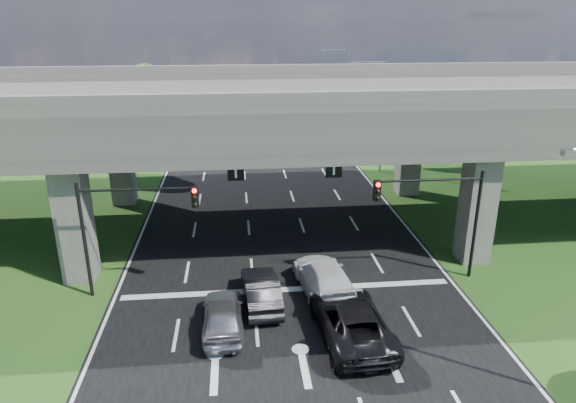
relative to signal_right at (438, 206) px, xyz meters
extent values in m
plane|color=#214A17|center=(-7.82, -3.94, -4.19)|extent=(160.00, 160.00, 0.00)
cube|color=black|center=(-7.82, 6.06, -4.17)|extent=(18.00, 120.00, 0.03)
cube|color=#3B3936|center=(-7.82, 8.06, 3.81)|extent=(80.00, 15.00, 2.00)
cube|color=#5B5954|center=(-7.82, 0.81, 5.31)|extent=(80.00, 0.50, 1.00)
cube|color=#5B5954|center=(-7.82, 15.31, 5.31)|extent=(80.00, 0.50, 1.00)
cube|color=#5B5954|center=(-18.82, 2.06, -0.69)|extent=(1.60, 1.60, 7.00)
cube|color=#5B5954|center=(-18.82, 14.06, -0.69)|extent=(1.60, 1.60, 7.00)
cube|color=#5B5954|center=(3.18, 2.06, -0.69)|extent=(1.60, 1.60, 7.00)
cube|color=#5B5954|center=(3.18, 14.06, -0.69)|extent=(1.60, 1.60, 7.00)
cube|color=black|center=(-10.32, 1.06, 1.81)|extent=(0.85, 0.06, 0.85)
cube|color=black|center=(-5.32, 1.06, 1.81)|extent=(0.85, 0.06, 0.85)
cube|color=#9E9E99|center=(-33.82, 31.06, -2.19)|extent=(20.00, 10.00, 4.00)
cylinder|color=black|center=(2.18, 0.06, -1.19)|extent=(0.18, 0.18, 6.00)
cylinder|color=black|center=(-0.57, 0.06, 1.41)|extent=(5.50, 0.12, 0.12)
cube|color=black|center=(-3.32, -0.12, 1.01)|extent=(0.35, 0.28, 1.05)
sphere|color=#FF0C05|center=(-3.32, -0.28, 1.36)|extent=(0.22, 0.22, 0.22)
cylinder|color=black|center=(-17.82, 0.06, -1.19)|extent=(0.18, 0.18, 6.00)
cylinder|color=black|center=(-15.07, 0.06, 1.41)|extent=(5.50, 0.12, 0.12)
cube|color=black|center=(-12.32, -0.12, 1.01)|extent=(0.35, 0.28, 1.05)
sphere|color=#FF0C05|center=(-12.32, -0.28, 1.36)|extent=(0.22, 0.22, 0.22)
cube|color=gray|center=(-0.32, -9.94, 5.41)|extent=(0.60, 0.25, 0.18)
cylinder|color=gray|center=(2.68, 20.06, 0.81)|extent=(0.16, 0.16, 10.00)
cylinder|color=gray|center=(1.18, 20.06, 5.51)|extent=(3.00, 0.10, 0.10)
cube|color=gray|center=(-0.32, 20.06, 5.41)|extent=(0.60, 0.25, 0.18)
cylinder|color=gray|center=(2.68, 36.06, 0.81)|extent=(0.16, 0.16, 10.00)
cylinder|color=gray|center=(1.18, 36.06, 5.51)|extent=(3.00, 0.10, 0.10)
cube|color=gray|center=(-0.32, 36.06, 5.41)|extent=(0.60, 0.25, 0.18)
cylinder|color=black|center=(-21.82, 22.06, -2.54)|extent=(0.36, 0.36, 3.30)
sphere|color=#214C14|center=(-21.82, 22.06, 0.46)|extent=(4.50, 4.50, 4.50)
sphere|color=#214C14|center=(-21.42, 21.76, 1.81)|extent=(3.60, 3.60, 3.60)
sphere|color=#214C14|center=(-22.12, 22.46, -0.44)|extent=(3.30, 3.30, 3.30)
cylinder|color=black|center=(-24.82, 30.06, -2.76)|extent=(0.36, 0.36, 2.86)
sphere|color=#214C14|center=(-24.82, 30.06, -0.16)|extent=(3.90, 3.90, 3.90)
sphere|color=#214C14|center=(-24.42, 29.76, 1.01)|extent=(3.12, 3.12, 3.12)
sphere|color=#214C14|center=(-25.12, 30.46, -0.94)|extent=(2.86, 2.86, 2.86)
cylinder|color=black|center=(-20.82, 38.06, -2.43)|extent=(0.36, 0.36, 3.52)
sphere|color=#214C14|center=(-20.82, 38.06, 0.77)|extent=(4.80, 4.80, 4.80)
sphere|color=#214C14|center=(-20.42, 37.76, 2.21)|extent=(3.84, 3.84, 3.84)
sphere|color=#214C14|center=(-21.12, 38.46, -0.19)|extent=(3.52, 3.52, 3.52)
cylinder|color=black|center=(5.18, 24.06, -2.65)|extent=(0.36, 0.36, 3.08)
sphere|color=#214C14|center=(5.18, 24.06, 0.15)|extent=(4.20, 4.20, 4.20)
sphere|color=#214C14|center=(5.58, 23.76, 1.41)|extent=(3.36, 3.36, 3.36)
sphere|color=#214C14|center=(4.88, 24.46, -0.69)|extent=(3.08, 3.08, 3.08)
cylinder|color=black|center=(8.18, 32.06, -2.76)|extent=(0.36, 0.36, 2.86)
sphere|color=#214C14|center=(8.18, 32.06, -0.16)|extent=(3.90, 3.90, 3.90)
sphere|color=#214C14|center=(8.58, 31.76, 1.01)|extent=(3.12, 3.12, 3.12)
sphere|color=#214C14|center=(7.88, 32.46, -0.94)|extent=(2.86, 2.86, 2.86)
cylinder|color=black|center=(4.18, 40.06, -2.54)|extent=(0.36, 0.36, 3.30)
sphere|color=#214C14|center=(4.18, 40.06, 0.46)|extent=(4.50, 4.50, 4.50)
sphere|color=#214C14|center=(4.58, 39.76, 1.81)|extent=(3.60, 3.60, 3.60)
sphere|color=#214C14|center=(3.88, 40.46, -0.44)|extent=(3.30, 3.30, 3.30)
imported|color=#A8A9B0|center=(-11.11, -3.74, -3.38)|extent=(1.87, 4.55, 1.55)
imported|color=black|center=(-9.30, -1.70, -3.38)|extent=(1.93, 4.80, 1.55)
imported|color=silver|center=(-6.02, -0.94, -3.32)|extent=(2.96, 5.99, 1.67)
imported|color=black|center=(-5.50, -4.88, -3.30)|extent=(3.19, 6.29, 1.70)
camera|label=1|loc=(-10.23, -23.80, 9.25)|focal=32.00mm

